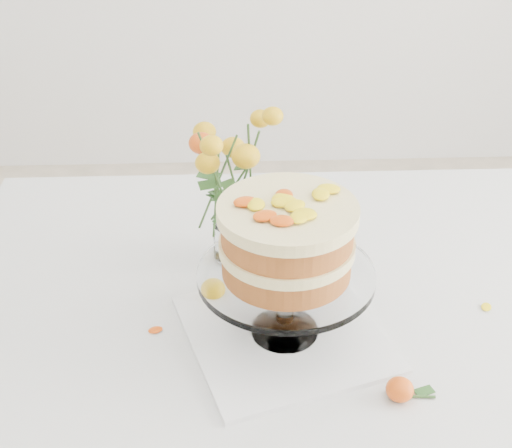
% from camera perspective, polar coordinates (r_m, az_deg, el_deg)
% --- Properties ---
extents(table, '(1.43, 0.93, 0.76)m').
position_cam_1_polar(table, '(1.42, 4.83, -7.55)').
color(table, tan).
rests_on(table, ground).
extents(napkin, '(0.40, 0.40, 0.01)m').
position_cam_1_polar(napkin, '(1.25, 2.29, -8.75)').
color(napkin, white).
rests_on(napkin, table).
extents(cake_stand, '(0.29, 0.29, 0.26)m').
position_cam_1_polar(cake_stand, '(1.14, 2.48, -1.83)').
color(cake_stand, white).
rests_on(cake_stand, napkin).
extents(rose_vase, '(0.27, 0.27, 0.35)m').
position_cam_1_polar(rose_vase, '(1.33, -2.14, 4.33)').
color(rose_vase, white).
rests_on(rose_vase, table).
extents(loose_rose_near, '(0.08, 0.05, 0.04)m').
position_cam_1_polar(loose_rose_near, '(1.32, -3.43, -5.45)').
color(loose_rose_near, '#F0A314').
rests_on(loose_rose_near, table).
extents(loose_rose_far, '(0.08, 0.04, 0.04)m').
position_cam_1_polar(loose_rose_far, '(1.16, 11.45, -12.85)').
color(loose_rose_far, '#DD510A').
rests_on(loose_rose_far, table).
extents(stray_petal_a, '(0.03, 0.02, 0.00)m').
position_cam_1_polar(stray_petal_a, '(1.28, 0.12, -7.70)').
color(stray_petal_a, yellow).
rests_on(stray_petal_a, table).
extents(stray_petal_b, '(0.03, 0.02, 0.00)m').
position_cam_1_polar(stray_petal_b, '(1.26, 4.80, -8.72)').
color(stray_petal_b, yellow).
rests_on(stray_petal_b, table).
extents(stray_petal_c, '(0.03, 0.02, 0.00)m').
position_cam_1_polar(stray_petal_c, '(1.23, 6.88, -9.85)').
color(stray_petal_c, yellow).
rests_on(stray_petal_c, table).
extents(stray_petal_d, '(0.03, 0.02, 0.00)m').
position_cam_1_polar(stray_petal_d, '(1.32, -6.08, -6.42)').
color(stray_petal_d, yellow).
rests_on(stray_petal_d, table).
extents(stray_petal_e, '(0.03, 0.02, 0.00)m').
position_cam_1_polar(stray_petal_e, '(1.27, -8.05, -8.40)').
color(stray_petal_e, yellow).
rests_on(stray_petal_e, table).
extents(stray_petal_f, '(0.03, 0.02, 0.00)m').
position_cam_1_polar(stray_petal_f, '(1.38, 17.94, -6.34)').
color(stray_petal_f, yellow).
rests_on(stray_petal_f, table).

